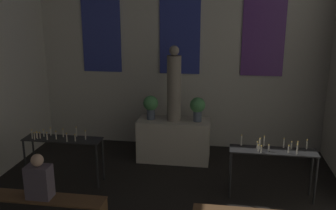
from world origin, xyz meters
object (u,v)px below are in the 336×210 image
Objects in this scene: candle_rack_left at (63,145)px; person_seated at (39,179)px; candle_rack_right at (273,157)px; pew_back_left at (42,205)px; flower_vase_right at (198,107)px; altar at (174,140)px; statue at (174,86)px; flower_vase_left at (151,105)px.

person_seated is at bearing -79.63° from candle_rack_left.
candle_rack_right is 0.74× the size of pew_back_left.
pew_back_left is at bearing -127.66° from flower_vase_right.
flower_vase_right is (0.49, 0.00, 0.74)m from altar.
candle_rack_left is at bearing -144.63° from altar.
statue reaches higher than flower_vase_left.
flower_vase_left is (-0.49, 0.00, 0.74)m from altar.
pew_back_left is at bearing -120.65° from statue.
statue is 2.25× the size of person_seated.
candle_rack_left is at bearing -144.63° from statue.
flower_vase_left is 1.96m from candle_rack_left.
person_seated is at bearing 180.00° from pew_back_left.
flower_vase_left is 0.97m from flower_vase_right.
statue is 2.44m from candle_rack_right.
candle_rack_left is at bearing 100.53° from pew_back_left.
statue is (0.00, 0.00, 1.16)m from altar.
candle_rack_right reaches higher than altar.
flower_vase_left is 1.00× the size of flower_vase_right.
flower_vase_left is at bearing 180.00° from statue.
statue is 3.27m from person_seated.
flower_vase_left is at bearing 43.83° from candle_rack_left.
person_seated is at bearing -112.53° from flower_vase_left.
candle_rack_left reaches higher than altar.
flower_vase_left is 2.97m from person_seated.
altar is at bearing 180.00° from flower_vase_right.
flower_vase_right reaches higher than pew_back_left.
statue reaches higher than candle_rack_left.
flower_vase_right is 2.73m from candle_rack_left.
statue reaches higher than person_seated.
statue is 0.64m from flower_vase_right.
statue is 1.08× the size of candle_rack_right.
statue is 3.07× the size of flower_vase_left.
candle_rack_right is at bearing 21.87° from person_seated.
altar is at bearing 0.00° from flower_vase_left.
person_seated is at bearing -158.13° from candle_rack_right.
flower_vase_left is at bearing 150.61° from candle_rack_right.
person_seated reaches higher than pew_back_left.
flower_vase_right is at bearing 136.09° from candle_rack_right.
altar is 1.04× the size of candle_rack_left.
statue is 3.40m from pew_back_left.
candle_rack_left is at bearing -150.61° from flower_vase_right.
flower_vase_left is 0.35× the size of candle_rack_left.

